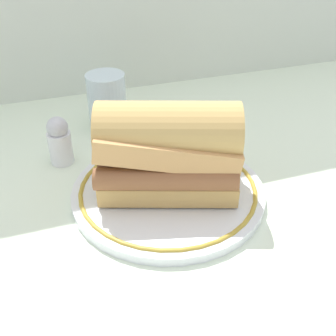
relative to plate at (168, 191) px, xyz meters
The scene contains 5 objects.
ground_plane 0.04m from the plate, 112.03° to the right, with size 1.50×1.50×0.00m, color silver.
plate is the anchor object (origin of this frame).
sausage_sandwich 0.07m from the plate, 75.96° to the left, with size 0.20×0.15×0.12m.
drinking_glass 0.22m from the plate, 99.38° to the left, with size 0.06×0.06×0.10m.
salt_shaker 0.18m from the plate, 133.83° to the left, with size 0.03×0.03×0.07m.
Camera 1 is at (-0.13, -0.39, 0.35)m, focal length 45.02 mm.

